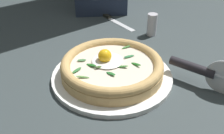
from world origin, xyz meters
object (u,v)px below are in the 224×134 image
(pizza, at_px, (112,66))
(table_knife, at_px, (108,17))
(pizza_cutter, at_px, (201,70))
(pepper_shaker, at_px, (152,25))

(pizza, xyz_separation_m, table_knife, (-0.39, -0.03, -0.03))
(table_knife, bearing_deg, pizza_cutter, 30.40)
(pizza, xyz_separation_m, pepper_shaker, (-0.25, 0.12, 0.00))
(pizza, xyz_separation_m, pizza_cutter, (0.02, 0.21, 0.01))
(pepper_shaker, bearing_deg, pizza, -25.13)
(pizza_cutter, xyz_separation_m, table_knife, (-0.41, -0.24, -0.04))
(pizza, bearing_deg, table_knife, -175.39)
(pizza_cutter, relative_size, pepper_shaker, 2.05)
(pizza_cutter, height_order, table_knife, pizza_cutter)
(pizza_cutter, xyz_separation_m, pepper_shaker, (-0.27, -0.09, -0.01))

